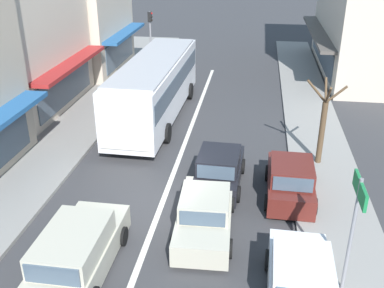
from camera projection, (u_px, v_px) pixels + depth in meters
name	position (u px, v px, depth m)	size (l,w,h in m)	color
ground_plane	(162.00, 203.00, 16.53)	(140.00, 140.00, 0.00)	#353538
lane_centre_line	(180.00, 155.00, 20.11)	(0.20, 28.00, 0.01)	silver
sidewalk_left	(55.00, 128.00, 22.77)	(5.20, 44.00, 0.14)	gray
kerb_right	(317.00, 144.00, 21.07)	(2.80, 44.00, 0.12)	gray
shopfront_mid_block	(7.00, 44.00, 24.01)	(7.19, 8.60, 7.34)	beige
shopfront_far_end	(67.00, 11.00, 31.30)	(8.32, 7.76, 8.18)	beige
city_bus	(155.00, 84.00, 23.41)	(2.93, 10.91, 3.23)	silver
wagon_queue_gap_filler	(78.00, 252.00, 12.86)	(1.96, 4.51, 1.58)	#B7B29E
hatchback_behind_bus_near	(219.00, 170.00, 17.41)	(1.91, 3.75, 1.54)	black
sedan_adjacent_lane_lead	(205.00, 214.00, 14.72)	(2.02, 4.26, 1.47)	#B7B29E
parked_hatchback_kerb_front	(300.00, 281.00, 11.85)	(1.89, 3.74, 1.54)	silver
parked_hatchback_kerb_second	(290.00, 180.00, 16.65)	(1.86, 3.72, 1.54)	#561E19
traffic_light_downstreet	(150.00, 32.00, 31.09)	(0.33, 0.24, 4.20)	gray
directional_road_sign	(356.00, 211.00, 11.32)	(0.10, 1.40, 3.60)	gray
street_tree_right	(322.00, 126.00, 18.57)	(1.63, 1.60, 3.77)	brown
pedestrian_with_handbag_near	(134.00, 69.00, 29.03)	(0.54, 0.57, 1.63)	#232838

